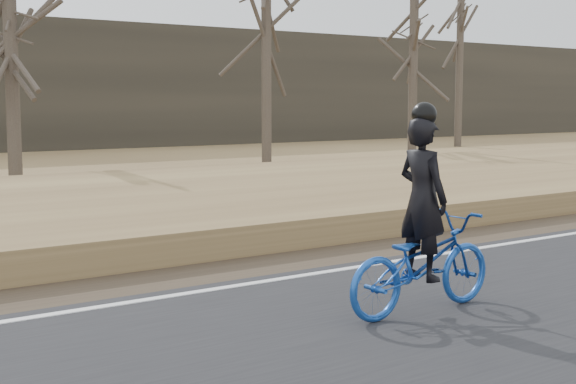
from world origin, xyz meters
TOP-DOWN VIEW (x-y plane):
  - ground at (0.00, 0.00)m, footprint 120.00×120.00m
  - edge_line at (0.00, 0.20)m, footprint 120.00×0.12m
  - shoulder at (0.00, 1.20)m, footprint 120.00×1.60m
  - embankment at (0.00, 4.20)m, footprint 120.00×5.00m
  - ballast at (0.00, 8.00)m, footprint 120.00×3.00m
  - railroad at (0.00, 8.00)m, footprint 120.00×2.40m
  - cyclist at (-4.60, -1.91)m, footprint 1.98×0.72m
  - bare_tree_near_left at (-4.25, 13.36)m, footprint 0.36×0.36m
  - bare_tree_center at (5.31, 15.85)m, footprint 0.36×0.36m
  - bare_tree_right at (12.09, 15.54)m, footprint 0.36×0.36m
  - bare_tree_far_right at (19.44, 19.89)m, footprint 0.36×0.36m

SIDE VIEW (x-z plane):
  - ground at x=0.00m, z-range 0.00..0.00m
  - shoulder at x=0.00m, z-range 0.00..0.04m
  - edge_line at x=0.00m, z-range 0.06..0.07m
  - embankment at x=0.00m, z-range 0.00..0.44m
  - ballast at x=0.00m, z-range 0.00..0.45m
  - railroad at x=0.00m, z-range 0.38..0.67m
  - cyclist at x=-4.60m, z-range -0.35..1.84m
  - bare_tree_near_left at x=-4.25m, z-range 0.00..6.42m
  - bare_tree_right at x=12.09m, z-range 0.00..7.47m
  - bare_tree_center at x=5.31m, z-range 0.00..8.34m
  - bare_tree_far_right at x=19.44m, z-range 0.00..9.13m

